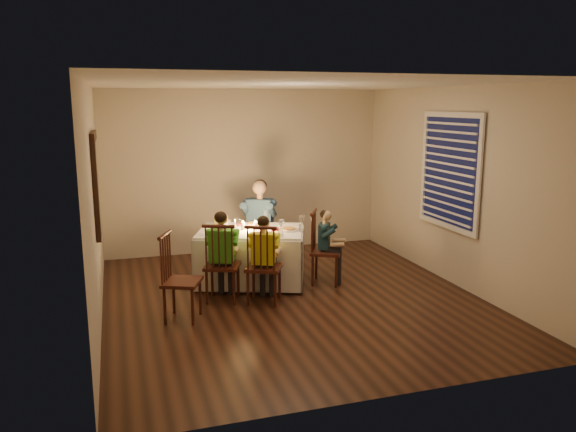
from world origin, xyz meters
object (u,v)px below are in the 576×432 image
object	(u,v)px
chair_end	(326,283)
child_yellow	(264,302)
chair_adult	(260,267)
child_green	(223,300)
dining_table	(251,245)
serving_bowl	(222,223)
chair_near_left	(223,300)
adult	(260,267)
chair_extra	(184,319)
chair_near_right	(264,302)
child_teal	(326,283)

from	to	relation	value
chair_end	child_yellow	size ratio (longest dim) A/B	0.92
chair_adult	child_green	size ratio (longest dim) A/B	0.88
dining_table	chair_end	xyz separation A→B (m)	(0.95, -0.34, -0.52)
serving_bowl	chair_near_left	bearing A→B (deg)	-101.19
chair_near_left	adult	distance (m)	1.49
dining_table	chair_adult	size ratio (longest dim) A/B	1.67
chair_extra	adult	bearing A→B (deg)	-14.40
chair_end	chair_extra	size ratio (longest dim) A/B	1.00
chair_near_right	adult	bearing A→B (deg)	-76.32
chair_extra	adult	distance (m)	2.20
child_yellow	chair_end	bearing A→B (deg)	-128.60
child_green	dining_table	bearing A→B (deg)	-108.82
chair_near_right	chair_extra	world-z (taller)	same
adult	child_teal	distance (m)	1.21
chair_adult	adult	xyz separation A→B (m)	(0.00, 0.00, 0.00)
dining_table	chair_extra	size ratio (longest dim) A/B	1.67
chair_adult	child_green	distance (m)	1.49
child_green	chair_near_right	bearing A→B (deg)	176.99
chair_adult	child_yellow	distance (m)	1.51
chair_near_right	child_green	world-z (taller)	child_green
chair_near_left	chair_end	world-z (taller)	same
chair_near_right	child_yellow	size ratio (longest dim) A/B	0.92
child_green	adult	bearing A→B (deg)	-100.61
chair_end	child_teal	xyz separation A→B (m)	(0.00, 0.00, 0.00)
child_teal	chair_extra	bearing A→B (deg)	138.53
child_green	serving_bowl	world-z (taller)	serving_bowl
chair_near_right	chair_end	bearing A→B (deg)	-128.60
adult	serving_bowl	distance (m)	0.99
chair_extra	adult	world-z (taller)	adult
child_yellow	child_teal	distance (m)	1.08
adult	child_teal	xyz separation A→B (m)	(0.65, -1.02, 0.00)
chair_end	child_teal	world-z (taller)	child_teal
chair_end	child_yellow	distance (m)	1.08
dining_table	adult	xyz separation A→B (m)	(0.30, 0.68, -0.52)
chair_end	adult	bearing A→B (deg)	61.00
chair_near_right	dining_table	bearing A→B (deg)	-66.10
adult	serving_bowl	world-z (taller)	serving_bowl
chair_near_right	serving_bowl	xyz separation A→B (m)	(-0.26, 1.23, 0.75)
chair_near_left	chair_near_right	size ratio (longest dim) A/B	1.00
child_teal	serving_bowl	bearing A→B (deg)	86.59
dining_table	serving_bowl	xyz separation A→B (m)	(-0.30, 0.43, 0.24)
adult	child_green	world-z (taller)	adult
dining_table	serving_bowl	bearing A→B (deg)	144.37
dining_table	child_yellow	size ratio (longest dim) A/B	1.53
chair_adult	adult	bearing A→B (deg)	0.00
adult	chair_adult	bearing A→B (deg)	0.00
chair_end	chair_extra	distance (m)	2.12
chair_adult	chair_near_right	bearing A→B (deg)	-73.55
chair_near_left	serving_bowl	size ratio (longest dim) A/B	4.51
child_green	child_yellow	size ratio (longest dim) A/B	1.04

